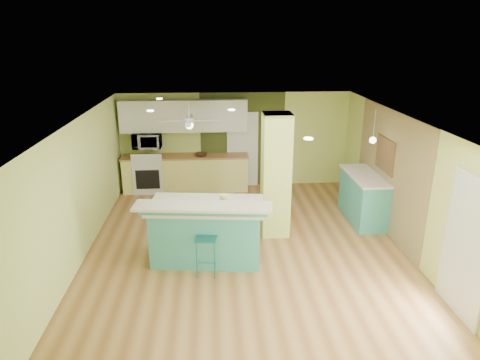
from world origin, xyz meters
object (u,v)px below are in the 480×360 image
canister (225,200)px  peninsula (207,230)px  fruit_bowl (201,155)px  bar_stool (207,234)px  side_counter (364,197)px

canister → peninsula: bearing=174.7°
fruit_bowl → canister: bearing=-82.4°
bar_stool → canister: canister is taller
bar_stool → side_counter: bearing=37.7°
bar_stool → fruit_bowl: (-0.17, 4.06, 0.26)m
fruit_bowl → bar_stool: bearing=-87.6°
bar_stool → canister: 0.70m
bar_stool → fruit_bowl: bearing=99.9°
bar_stool → canister: size_ratio=5.72×
fruit_bowl → canister: canister is taller
side_counter → canister: 3.53m
canister → bar_stool: bearing=-126.3°
peninsula → fruit_bowl: peninsula is taller
peninsula → canister: canister is taller
side_counter → canister: canister is taller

